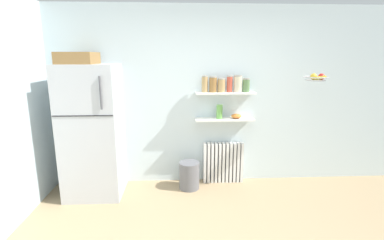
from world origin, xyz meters
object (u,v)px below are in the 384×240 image
(storage_jar_2, at_px, (221,85))
(storage_jar_5, at_px, (246,85))
(storage_jar_1, at_px, (213,84))
(trash_bin, at_px, (189,175))
(shelf_bowl, at_px, (236,116))
(storage_jar_0, at_px, (205,84))
(refrigerator, at_px, (92,129))
(radiator, at_px, (223,162))
(hanging_fruit_basket, at_px, (317,78))
(storage_jar_3, at_px, (230,84))
(storage_jar_4, at_px, (238,84))
(vase, at_px, (219,112))

(storage_jar_2, xyz_separation_m, storage_jar_5, (0.36, -0.00, -0.00))
(storage_jar_5, bearing_deg, storage_jar_1, 180.00)
(storage_jar_2, bearing_deg, trash_bin, -159.61)
(storage_jar_2, xyz_separation_m, trash_bin, (-0.47, -0.17, -1.29))
(shelf_bowl, bearing_deg, storage_jar_5, 0.00)
(storage_jar_0, height_order, storage_jar_2, storage_jar_0)
(refrigerator, height_order, storage_jar_5, refrigerator)
(radiator, distance_m, storage_jar_1, 1.21)
(shelf_bowl, bearing_deg, refrigerator, -173.38)
(radiator, bearing_deg, refrigerator, -171.85)
(refrigerator, bearing_deg, hanging_fruit_basket, -1.48)
(refrigerator, distance_m, storage_jar_1, 1.77)
(storage_jar_5, xyz_separation_m, trash_bin, (-0.82, -0.17, -1.29))
(storage_jar_1, bearing_deg, hanging_fruit_basket, -13.05)
(storage_jar_3, xyz_separation_m, shelf_bowl, (0.11, -0.00, -0.47))
(radiator, xyz_separation_m, shelf_bowl, (0.17, -0.03, 0.73))
(storage_jar_1, relative_size, storage_jar_5, 1.15)
(storage_jar_4, bearing_deg, radiator, 170.44)
(radiator, bearing_deg, storage_jar_5, -5.77)
(radiator, bearing_deg, storage_jar_2, -153.19)
(storage_jar_3, relative_size, shelf_bowl, 1.59)
(storage_jar_3, height_order, shelf_bowl, storage_jar_3)
(storage_jar_2, xyz_separation_m, vase, (-0.02, -0.00, -0.38))
(storage_jar_3, bearing_deg, storage_jar_4, -0.00)
(refrigerator, distance_m, shelf_bowl, 2.03)
(refrigerator, height_order, storage_jar_4, refrigerator)
(radiator, height_order, storage_jar_0, storage_jar_0)
(storage_jar_4, bearing_deg, storage_jar_1, 180.00)
(refrigerator, height_order, radiator, refrigerator)
(storage_jar_3, xyz_separation_m, storage_jar_4, (0.12, -0.00, 0.00))
(storage_jar_0, bearing_deg, refrigerator, -171.40)
(storage_jar_0, bearing_deg, storage_jar_2, 0.00)
(radiator, xyz_separation_m, storage_jar_5, (0.30, -0.03, 1.18))
(storage_jar_5, xyz_separation_m, shelf_bowl, (-0.13, 0.00, -0.45))
(storage_jar_0, relative_size, trash_bin, 0.59)
(storage_jar_2, bearing_deg, storage_jar_4, -0.00)
(storage_jar_3, bearing_deg, hanging_fruit_basket, -15.73)
(storage_jar_3, bearing_deg, refrigerator, -172.99)
(radiator, distance_m, storage_jar_4, 1.21)
(radiator, relative_size, storage_jar_5, 3.14)
(storage_jar_1, height_order, hanging_fruit_basket, hanging_fruit_basket)
(shelf_bowl, bearing_deg, vase, 180.00)
(refrigerator, relative_size, shelf_bowl, 13.14)
(storage_jar_3, relative_size, vase, 1.16)
(storage_jar_4, distance_m, storage_jar_5, 0.12)
(storage_jar_2, bearing_deg, refrigerator, -172.53)
(storage_jar_5, bearing_deg, trash_bin, -168.10)
(storage_jar_5, height_order, vase, storage_jar_5)
(storage_jar_3, relative_size, storage_jar_5, 1.20)
(storage_jar_2, distance_m, shelf_bowl, 0.51)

